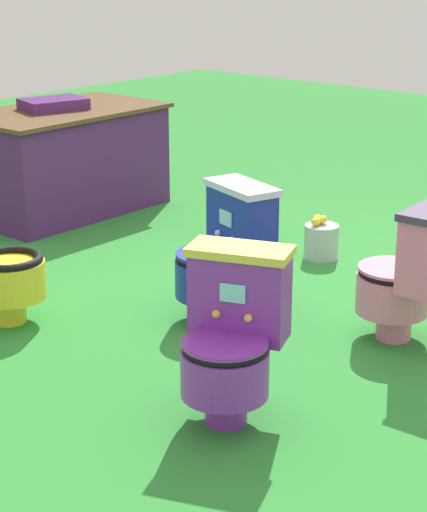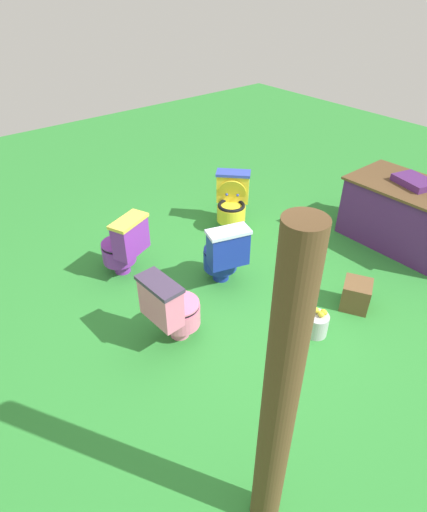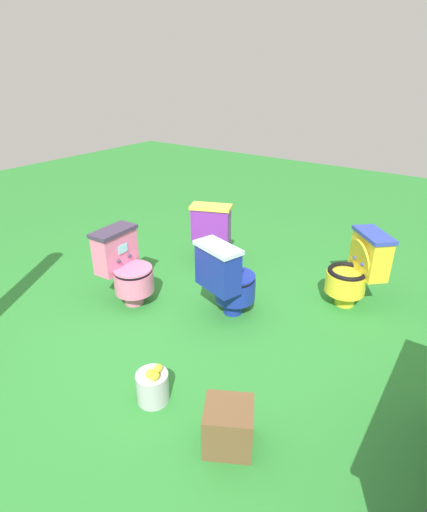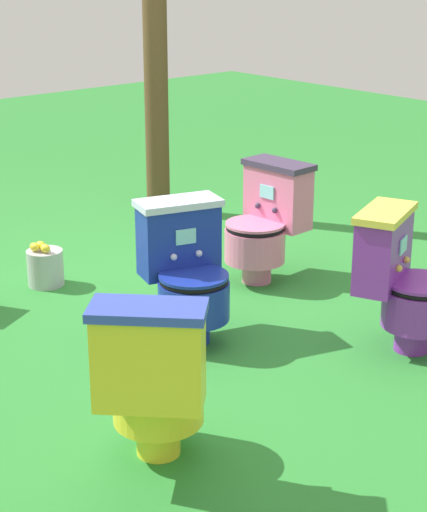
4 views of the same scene
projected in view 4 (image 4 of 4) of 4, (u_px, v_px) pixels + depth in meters
ground at (148, 301)px, 5.23m from camera, size 14.00×14.00×0.00m
toilet_yellow at (154, 379)px, 3.48m from camera, size 0.63×0.63×0.73m
toilet_blue at (187, 271)px, 4.63m from camera, size 0.59×0.53×0.73m
toilet_purple at (403, 280)px, 4.51m from camera, size 0.61×0.56×0.73m
toilet_pink at (265, 222)px, 5.45m from camera, size 0.45×0.51×0.73m
wooden_post at (156, 69)px, 6.64m from camera, size 0.18×0.18×2.17m
lemon_bucket at (45, 267)px, 5.44m from camera, size 0.22×0.22×0.28m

